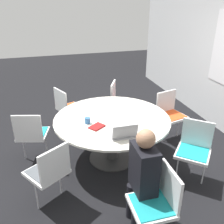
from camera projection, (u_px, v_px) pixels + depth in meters
ground_plane at (112, 158)px, 4.10m from camera, size 16.00×16.00×0.00m
conference_table at (112, 126)px, 3.85m from camera, size 1.77×1.77×0.73m
chair_0 at (157, 200)px, 2.55m from camera, size 0.45×0.43×0.88m
chair_1 at (194, 147)px, 3.44m from camera, size 0.61×0.61×0.88m
chair_2 at (170, 111)px, 4.48m from camera, size 0.51×0.52×0.88m
chair_3 at (119, 99)px, 4.98m from camera, size 0.58×0.57×0.88m
chair_4 at (67, 106)px, 4.69m from camera, size 0.57×0.56×0.88m
chair_5 at (31, 132)px, 3.80m from camera, size 0.52×0.54×0.88m
chair_6 at (49, 170)px, 2.99m from camera, size 0.59×0.60×0.88m
person_0 at (142, 172)px, 2.66m from camera, size 0.36×0.26×1.23m
laptop at (124, 134)px, 3.25m from camera, size 0.23×0.34×0.21m
spiral_notebook at (97, 127)px, 3.52m from camera, size 0.24×0.26×0.02m
coffee_cup at (87, 121)px, 3.62m from camera, size 0.08×0.08×0.09m
handbag at (147, 119)px, 5.05m from camera, size 0.36×0.16×0.28m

